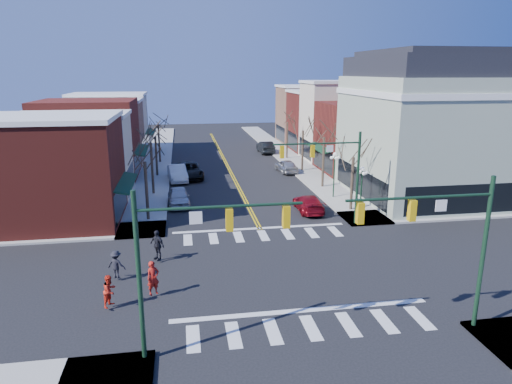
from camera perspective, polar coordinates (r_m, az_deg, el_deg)
name	(u,v)px	position (r m, az deg, el deg)	size (l,w,h in m)	color
ground	(282,272)	(27.40, 3.26, -9.90)	(160.00, 160.00, 0.00)	black
sidewalk_left	(151,191)	(45.82, -13.04, 0.07)	(3.50, 70.00, 0.15)	#9E9B93
sidewalk_right	(323,185)	(47.89, 8.33, 0.93)	(3.50, 70.00, 0.15)	#9E9B93
bldg_left_brick_a	(51,173)	(38.11, -24.29, 2.23)	(10.00, 8.50, 8.00)	maroon
bldg_left_stucco_a	(73,157)	(45.54, -21.86, 4.03)	(10.00, 7.00, 7.50)	beige
bldg_left_brick_b	(89,140)	(53.21, -20.14, 6.16)	(10.00, 9.00, 8.50)	maroon
bldg_left_tan	(102,133)	(61.30, -18.74, 6.98)	(10.00, 7.50, 7.80)	#9F7057
bldg_left_stucco_b	(110,125)	(68.89, -17.75, 8.02)	(10.00, 8.00, 8.20)	beige
bldg_right_brick_a	(365,138)	(54.77, 13.46, 6.61)	(10.00, 8.50, 8.00)	maroon
bldg_right_stucco	(342,122)	(61.81, 10.76, 8.59)	(10.00, 7.00, 10.00)	beige
bldg_right_brick_b	(325,122)	(68.95, 8.60, 8.68)	(10.00, 8.00, 8.50)	maroon
bldg_right_tan	(310,115)	(76.54, 6.77, 9.53)	(10.00, 8.00, 9.00)	#9F7057
victorian_corner	(425,126)	(44.85, 20.38, 7.78)	(12.25, 14.25, 13.30)	#9DA992
traffic_mast_near_left	(186,250)	(18.17, -8.74, -7.15)	(6.60, 0.28, 7.20)	#14331E
traffic_mast_near_right	(447,234)	(21.28, 22.77, -4.86)	(6.60, 0.28, 7.20)	#14331E
traffic_mast_far_right	(335,166)	(34.22, 9.79, 3.25)	(6.60, 0.28, 7.20)	#14331E
lamppost_corner	(362,184)	(36.53, 13.06, 1.00)	(0.36, 0.36, 4.33)	#14331E
lamppost_midblock	(334,167)	(42.46, 9.78, 3.08)	(0.36, 0.36, 4.33)	#14331E
tree_left_a	(147,192)	(36.53, -13.51, 0.03)	(0.24, 0.24, 4.76)	#382B21
tree_left_b	(152,169)	(44.27, -12.84, 2.82)	(0.24, 0.24, 5.04)	#382B21
tree_left_c	(156,156)	(52.16, -12.35, 4.36)	(0.24, 0.24, 4.55)	#382B21
tree_left_d	(159,144)	(60.01, -12.01, 5.89)	(0.24, 0.24, 4.90)	#382B21
tree_right_a	(352,184)	(39.01, 11.90, 0.96)	(0.24, 0.24, 4.62)	#382B21
tree_right_b	(323,163)	(46.31, 8.40, 3.64)	(0.24, 0.24, 5.18)	#382B21
tree_right_c	(303,151)	(53.89, 5.83, 5.11)	(0.24, 0.24, 4.83)	#382B21
tree_right_d	(287,141)	(61.54, 3.90, 6.43)	(0.24, 0.24, 4.97)	#382B21
car_left_near	(179,197)	(40.64, -9.66, -0.60)	(1.85, 4.59, 1.56)	#ACACB0
car_left_mid	(177,173)	(49.82, -9.79, 2.33)	(1.79, 5.12, 1.69)	silver
car_left_far	(189,171)	(50.97, -8.42, 2.67)	(2.82, 6.12, 1.70)	black
car_right_near	(308,203)	(38.68, 6.57, -1.43)	(1.92, 4.73, 1.37)	maroon
car_right_mid	(286,166)	(53.44, 3.79, 3.26)	(1.79, 4.46, 1.52)	#A4A4A8
car_right_far	(265,147)	(66.25, 1.19, 5.63)	(1.80, 5.15, 1.70)	black
pedestrian_red_a	(153,278)	(24.68, -12.74, -10.44)	(0.67, 0.44, 1.84)	#AB1912
pedestrian_red_b	(110,291)	(24.14, -17.81, -11.67)	(0.80, 0.62, 1.64)	red
pedestrian_dark_a	(157,245)	(28.95, -12.26, -6.48)	(1.11, 0.46, 1.90)	black
pedestrian_dark_b	(116,264)	(27.09, -17.08, -8.65)	(1.05, 0.61, 1.63)	black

